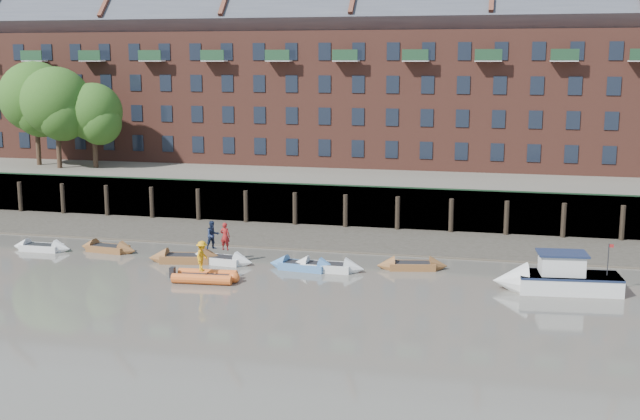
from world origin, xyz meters
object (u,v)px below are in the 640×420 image
(rowboat_1, at_px, (108,248))
(person_rower_a, at_px, (225,236))
(rowboat_2, at_px, (186,258))
(rib_tender, at_px, (207,277))
(person_rib_crew, at_px, (202,256))
(motor_launch, at_px, (548,278))
(rowboat_6, at_px, (412,266))
(rowboat_5, at_px, (327,267))
(rowboat_0, at_px, (42,247))
(rowboat_4, at_px, (303,266))
(person_rower_b, at_px, (213,235))
(rowboat_3, at_px, (220,260))

(rowboat_1, xyz_separation_m, person_rower_a, (8.78, -1.19, 1.54))
(rowboat_2, xyz_separation_m, person_rower_a, (2.55, 0.27, 1.51))
(rowboat_1, bearing_deg, rowboat_2, -5.60)
(rib_tender, distance_m, person_rib_crew, 1.26)
(motor_launch, bearing_deg, rowboat_6, -26.59)
(rowboat_6, bearing_deg, rowboat_5, -174.07)
(rowboat_6, xyz_separation_m, motor_launch, (7.92, -2.96, 0.50))
(motor_launch, bearing_deg, person_rower_a, -10.93)
(person_rib_crew, bearing_deg, motor_launch, -81.07)
(person_rib_crew, bearing_deg, rib_tender, -72.30)
(rowboat_1, relative_size, motor_launch, 0.62)
(rowboat_0, bearing_deg, rowboat_1, 8.91)
(rowboat_6, height_order, rib_tender, rowboat_6)
(rowboat_0, relative_size, rowboat_5, 0.90)
(rowboat_1, height_order, rowboat_4, rowboat_4)
(rowboat_2, height_order, person_rower_b, person_rower_b)
(rowboat_1, bearing_deg, motor_launch, 1.86)
(rowboat_1, height_order, rowboat_2, rowboat_2)
(motor_launch, bearing_deg, rowboat_5, -12.14)
(rowboat_2, relative_size, rowboat_3, 1.10)
(rowboat_2, relative_size, rowboat_6, 1.12)
(rowboat_4, xyz_separation_m, motor_launch, (14.42, -1.32, 0.50))
(rowboat_0, xyz_separation_m, person_rib_crew, (13.45, -4.71, 1.30))
(rowboat_1, height_order, rowboat_6, rowboat_6)
(person_rower_a, bearing_deg, motor_launch, 178.98)
(rowboat_2, height_order, person_rower_a, person_rower_a)
(rowboat_0, distance_m, person_rib_crew, 14.31)
(rowboat_1, xyz_separation_m, rowboat_6, (20.45, 0.11, 0.00))
(person_rower_a, bearing_deg, rowboat_2, 9.89)
(rowboat_5, bearing_deg, rowboat_3, 178.07)
(person_rib_crew, bearing_deg, rowboat_4, -50.65)
(rowboat_2, distance_m, rowboat_6, 14.31)
(rowboat_5, distance_m, rowboat_6, 5.29)
(rowboat_0, bearing_deg, rowboat_3, -2.80)
(rowboat_4, bearing_deg, person_rib_crew, -134.61)
(rowboat_0, height_order, motor_launch, motor_launch)
(rowboat_0, height_order, person_rower_a, person_rower_a)
(rowboat_4, xyz_separation_m, person_rower_b, (-6.01, 0.39, 1.55))
(rowboat_0, xyz_separation_m, person_rower_a, (13.30, -0.43, 1.54))
(rowboat_6, relative_size, person_rower_b, 2.49)
(rowboat_5, xyz_separation_m, rowboat_6, (5.04, 1.58, -0.02))
(rowboat_0, distance_m, person_rower_a, 13.40)
(rowboat_6, distance_m, rib_tender, 12.53)
(rowboat_2, relative_size, rowboat_5, 1.08)
(person_rower_b, height_order, person_rib_crew, person_rower_b)
(rowboat_5, relative_size, rib_tender, 1.20)
(rowboat_1, bearing_deg, person_rower_a, -0.12)
(rowboat_3, bearing_deg, rowboat_1, 178.29)
(rowboat_2, relative_size, person_rower_a, 2.84)
(rib_tender, bearing_deg, motor_launch, 2.92)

